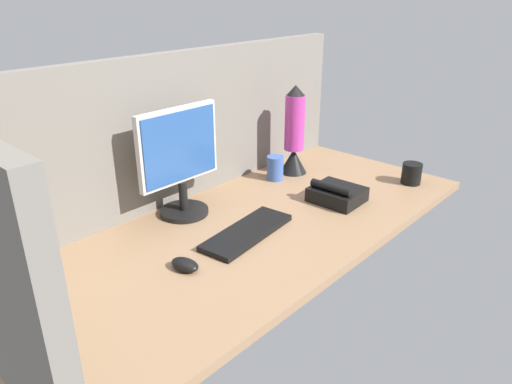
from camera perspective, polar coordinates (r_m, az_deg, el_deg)
The scene contains 9 objects.
ground_plane at distance 172.83cm, azimuth -0.63°, elevation -4.32°, with size 180.00×80.00×3.00cm, color #8C6B4C.
cubicle_wall_back at distance 187.47cm, azimuth -9.17°, elevation 7.49°, with size 180.00×5.00×56.71cm.
monitor at distance 174.33cm, azimuth -9.01°, elevation 3.86°, with size 34.01×18.00×40.05cm.
keyboard at distance 165.00cm, azimuth -1.07°, elevation -4.79°, with size 37.00×13.00×2.00cm, color black.
mouse at distance 147.49cm, azimuth -8.42°, elevation -8.50°, with size 5.60×9.60×3.40cm, color black.
mug_ceramic_blue at distance 209.54cm, azimuth 2.28°, elevation 2.86°, with size 7.22×7.22×10.57cm.
mug_black_travel at distance 215.96cm, azimuth 17.94°, elevation 2.10°, with size 8.28×8.28×8.94cm.
lava_lamp at distance 214.61cm, azimuth 4.54°, elevation 6.50°, with size 12.09×12.09×39.56cm.
desk_phone at distance 191.41cm, azimuth 9.52°, elevation -0.22°, with size 17.73×19.65×8.80cm.
Camera 1 is at (-111.58, -104.22, 79.48)cm, focal length 33.78 mm.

